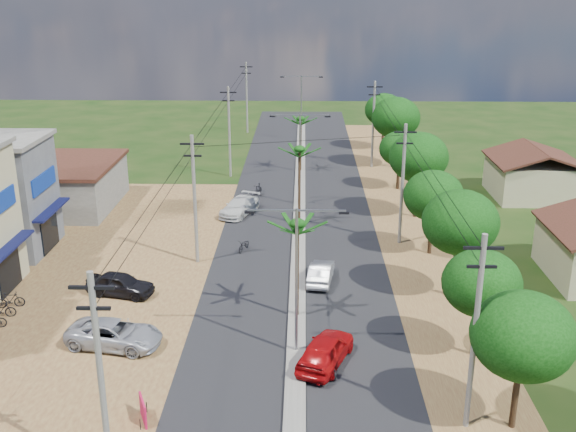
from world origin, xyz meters
name	(u,v)px	position (x,y,z in m)	size (l,w,h in m)	color
ground	(296,353)	(0.00, 0.00, 0.00)	(160.00, 160.00, 0.00)	black
road	(299,247)	(0.00, 15.00, 0.02)	(12.00, 110.00, 0.04)	black
median	(299,232)	(0.00, 18.00, 0.09)	(1.00, 90.00, 0.18)	#605E56
dirt_lot_west	(64,285)	(-15.00, 8.00, 0.02)	(18.00, 46.00, 0.04)	brown
dirt_shoulder_east	(414,248)	(8.50, 15.00, 0.01)	(5.00, 90.00, 0.03)	brown
low_shed	(55,185)	(-21.00, 24.00, 1.97)	(10.40, 10.40, 3.95)	#605E56
house_east_far	(533,171)	(21.00, 28.00, 2.39)	(7.60, 7.50, 4.60)	tan
tree_east_a	(523,336)	(9.50, -6.00, 4.49)	(4.40, 4.40, 6.37)	black
tree_east_b	(482,283)	(9.30, 0.00, 4.11)	(4.00, 4.00, 5.83)	black
tree_east_c	(460,222)	(9.70, 7.00, 4.86)	(4.60, 4.60, 6.83)	black
tree_east_d	(433,196)	(9.40, 14.00, 4.34)	(4.20, 4.20, 6.13)	black
tree_east_e	(419,157)	(9.60, 22.00, 5.09)	(4.80, 4.80, 7.14)	black
tree_east_f	(400,149)	(9.20, 30.00, 3.89)	(3.80, 3.80, 5.52)	black
tree_east_g	(396,118)	(9.80, 38.00, 5.24)	(5.00, 5.00, 7.38)	black
tree_east_h	(384,110)	(9.50, 46.00, 4.64)	(4.40, 4.40, 6.52)	black
palm_median_near	(297,228)	(0.00, 4.00, 5.54)	(2.00, 2.00, 6.15)	black
palm_median_mid	(300,153)	(0.00, 20.00, 5.90)	(2.00, 2.00, 6.55)	black
palm_median_far	(301,121)	(0.00, 36.00, 5.26)	(2.00, 2.00, 5.85)	black
streetlight_near	(296,269)	(0.00, 0.00, 4.79)	(5.10, 0.18, 8.00)	gray
streetlight_mid	(300,151)	(0.00, 25.00, 4.79)	(5.10, 0.18, 8.00)	gray
streetlight_far	(301,102)	(0.00, 50.00, 4.79)	(5.10, 0.18, 8.00)	gray
utility_pole_w_a	(101,379)	(-7.00, -10.00, 4.76)	(1.60, 0.24, 9.00)	#605E56
utility_pole_w_b	(195,197)	(-7.00, 12.00, 4.76)	(1.60, 0.24, 9.00)	#605E56
utility_pole_w_c	(229,130)	(-7.00, 34.00, 4.76)	(1.60, 0.24, 9.00)	#605E56
utility_pole_w_d	(247,96)	(-7.00, 55.00, 4.76)	(1.60, 0.24, 9.00)	#605E56
utility_pole_e_a	(475,330)	(7.50, -6.00, 4.76)	(1.60, 0.24, 9.00)	#605E56
utility_pole_e_b	(403,182)	(7.50, 16.00, 4.76)	(1.60, 0.24, 9.00)	#605E56
utility_pole_e_c	(373,122)	(7.50, 38.00, 4.76)	(1.60, 0.24, 9.00)	#605E56
car_red_near	(326,351)	(1.50, -1.09, 0.79)	(1.87, 4.64, 1.58)	#9A080A
car_silver_mid	(321,273)	(1.50, 8.89, 0.65)	(1.38, 3.96, 1.30)	#A0A2A8
car_white_far	(240,207)	(-5.00, 22.21, 0.70)	(1.95, 4.80, 1.39)	#BCBCB7
car_parked_silver	(115,335)	(-9.65, 0.44, 0.71)	(2.34, 5.08, 1.41)	#A0A2A8
car_parked_dark	(120,285)	(-10.96, 6.66, 0.72)	(1.70, 4.22, 1.44)	black
moto_rider_east	(333,367)	(1.83, -2.02, 0.44)	(0.59, 1.69, 0.89)	black
moto_rider_west_a	(244,245)	(-3.94, 14.13, 0.43)	(0.58, 1.65, 0.87)	black
moto_rider_west_b	(258,190)	(-3.78, 27.33, 0.57)	(0.54, 1.89, 1.14)	black
roadside_sign	(143,411)	(-6.67, -6.00, 0.56)	(0.61, 1.29, 1.14)	#B1103D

